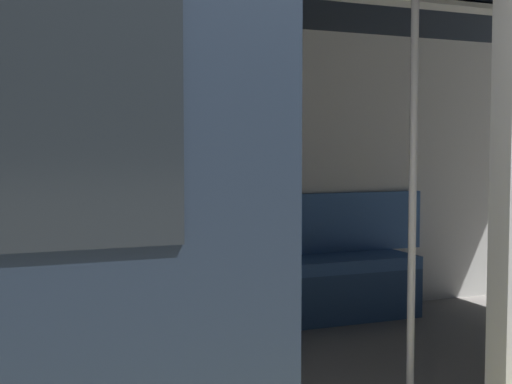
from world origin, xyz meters
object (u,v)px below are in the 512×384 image
object	(u,v)px
handbag	(238,252)
grab_pole_far	(413,189)
person_seated	(183,236)
grab_pole_door	(264,194)
train_car	(269,104)
bench_seat	(220,282)
book	(119,268)

from	to	relation	value
handbag	grab_pole_far	bearing A→B (deg)	98.33
person_seated	grab_pole_door	size ratio (longest dim) A/B	0.56
person_seated	grab_pole_door	bearing A→B (deg)	85.97
person_seated	handbag	xyz separation A→B (m)	(-0.41, -0.08, -0.14)
train_car	bench_seat	world-z (taller)	train_car
train_car	handbag	world-z (taller)	train_car
bench_seat	person_seated	bearing A→B (deg)	11.10
person_seated	book	xyz separation A→B (m)	(0.39, -0.14, -0.21)
bench_seat	book	bearing A→B (deg)	-7.62
person_seated	grab_pole_door	world-z (taller)	grab_pole_door
book	grab_pole_far	distance (m)	2.09
handbag	grab_pole_door	world-z (taller)	grab_pole_door
bench_seat	book	world-z (taller)	book
train_car	person_seated	world-z (taller)	train_car
train_car	person_seated	xyz separation A→B (m)	(0.21, -0.92, -0.79)
bench_seat	grab_pole_door	xyz separation A→B (m)	(0.38, 1.71, 0.70)
grab_pole_door	grab_pole_far	xyz separation A→B (m)	(-0.77, -0.08, 0.00)
handbag	grab_pole_far	world-z (taller)	grab_pole_far
bench_seat	grab_pole_door	size ratio (longest dim) A/B	1.44
handbag	bench_seat	bearing A→B (deg)	12.15
bench_seat	train_car	bearing A→B (deg)	86.87
grab_pole_far	book	bearing A→B (deg)	-58.89
train_car	grab_pole_door	world-z (taller)	train_car
bench_seat	grab_pole_far	bearing A→B (deg)	103.25
person_seated	book	size ratio (longest dim) A/B	5.36
bench_seat	handbag	distance (m)	0.24
grab_pole_door	grab_pole_far	world-z (taller)	same
book	grab_pole_door	bearing A→B (deg)	69.21
bench_seat	grab_pole_far	distance (m)	1.82
person_seated	grab_pole_far	bearing A→B (deg)	112.43
bench_seat	book	distance (m)	0.67
person_seated	grab_pole_door	distance (m)	1.70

